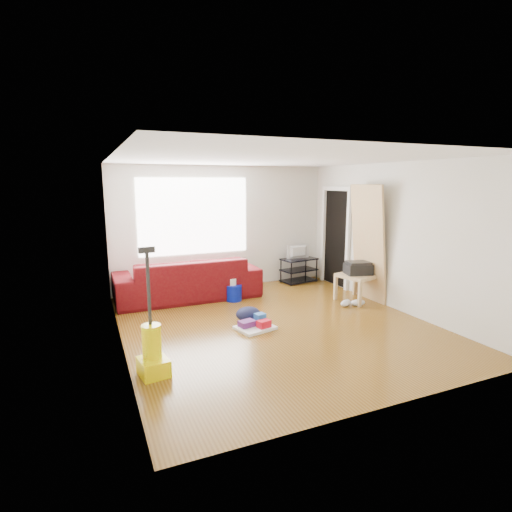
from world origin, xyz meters
name	(u,v)px	position (x,y,z in m)	size (l,w,h in m)	color
room	(276,243)	(0.07, 0.15, 1.25)	(4.51, 5.01, 2.51)	#5F380D
sofa	(188,298)	(-0.89, 1.95, 0.00)	(2.66, 1.04, 0.78)	#4A020A
tv_stand	(299,270)	(1.65, 2.22, 0.27)	(0.82, 0.55, 0.53)	black
tv	(299,252)	(1.65, 2.22, 0.68)	(0.53, 0.07, 0.31)	black
side_table	(358,278)	(1.95, 0.55, 0.42)	(0.75, 0.75, 0.50)	tan
printer	(358,268)	(1.95, 0.55, 0.62)	(0.52, 0.44, 0.24)	black
bucket	(234,300)	(-0.15, 1.46, 0.00)	(0.30, 0.30, 0.30)	#06159B
toilet_paper	(233,290)	(-0.17, 1.46, 0.21)	(0.14, 0.14, 0.12)	silver
cleaning_tray	(256,325)	(-0.36, -0.04, 0.06)	(0.62, 0.54, 0.19)	white
backpack	(248,320)	(-0.32, 0.34, 0.00)	(0.40, 0.32, 0.22)	#131238
sneakers	(352,303)	(1.66, 0.31, 0.06)	(0.51, 0.26, 0.12)	silver
vacuum	(153,352)	(-2.00, -0.90, 0.27)	(0.36, 0.39, 1.47)	#FFED00
door_panel	(365,300)	(2.13, 0.53, 0.00)	(0.04, 0.85, 2.14)	tan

